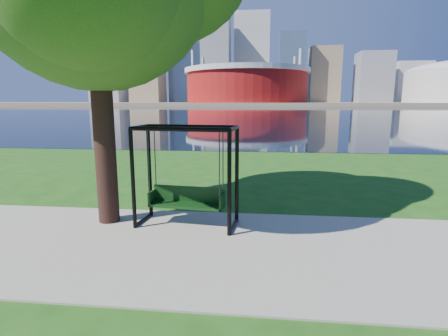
# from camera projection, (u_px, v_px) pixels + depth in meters

# --- Properties ---
(ground) EXTENTS (900.00, 900.00, 0.00)m
(ground) POSITION_uv_depth(u_px,v_px,m) (211.00, 238.00, 6.85)
(ground) COLOR #1E5114
(ground) RESTS_ON ground
(path) EXTENTS (120.00, 4.00, 0.03)m
(path) POSITION_uv_depth(u_px,v_px,m) (207.00, 247.00, 6.35)
(path) COLOR #9E937F
(path) RESTS_ON ground
(river) EXTENTS (900.00, 180.00, 0.02)m
(river) POSITION_uv_depth(u_px,v_px,m) (259.00, 110.00, 106.45)
(river) COLOR black
(river) RESTS_ON ground
(far_bank) EXTENTS (900.00, 228.00, 2.00)m
(far_bank) POSITION_uv_depth(u_px,v_px,m) (262.00, 104.00, 305.47)
(far_bank) COLOR #937F60
(far_bank) RESTS_ON ground
(stadium) EXTENTS (83.00, 83.00, 32.00)m
(stadium) POSITION_uv_depth(u_px,v_px,m) (247.00, 84.00, 234.74)
(stadium) COLOR maroon
(stadium) RESTS_ON far_bank
(skyline) EXTENTS (392.00, 66.00, 96.50)m
(skyline) POSITION_uv_depth(u_px,v_px,m) (258.00, 64.00, 312.48)
(skyline) COLOR gray
(skyline) RESTS_ON far_bank
(swing) EXTENTS (2.17, 1.11, 2.14)m
(swing) POSITION_uv_depth(u_px,v_px,m) (187.00, 179.00, 7.33)
(swing) COLOR black
(swing) RESTS_ON ground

